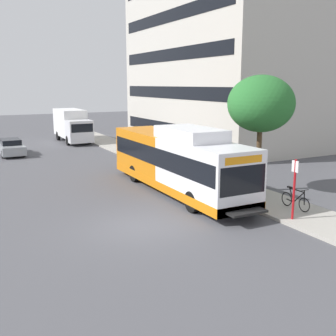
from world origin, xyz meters
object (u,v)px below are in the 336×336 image
Objects in this scene: transit_bus at (177,161)px; parked_car_far_lane at (11,147)px; bus_stop_sign_pole at (294,185)px; box_truck_background at (72,125)px; bicycle_parked at (295,200)px; street_tree_near_stop at (261,104)px.

transit_bus is 18.08m from parked_car_far_lane.
bus_stop_sign_pole is 28.94m from box_truck_background.
box_truck_background is (-1.87, 28.88, 0.09)m from bus_stop_sign_pole.
parked_car_far_lane is at bearing 109.76° from bus_stop_sign_pole.
box_truck_background reaches higher than parked_car_far_lane.
bicycle_parked is 28.04m from box_truck_background.
bus_stop_sign_pole is at bearing -138.77° from bicycle_parked.
transit_bus is 22.19m from box_truck_background.
street_tree_near_stop reaches higher than transit_bus.
parked_car_far_lane is at bearing 111.15° from transit_bus.
bicycle_parked is 0.25× the size of box_truck_background.
parked_car_far_lane is (-8.45, 23.52, -0.99)m from bus_stop_sign_pole.
bicycle_parked is at bearing -83.75° from box_truck_background.
street_tree_near_stop reaches higher than bicycle_parked.
bicycle_parked is (1.18, 1.04, -1.09)m from bus_stop_sign_pole.
box_truck_background is at bearing 96.25° from bicycle_parked.
bus_stop_sign_pole reaches higher than parked_car_far_lane.
street_tree_near_stop is at bearing -60.71° from parked_car_far_lane.
transit_bus is 5.39m from street_tree_near_stop.
bus_stop_sign_pole is 0.58× the size of parked_car_far_lane.
bus_stop_sign_pole is at bearing -113.39° from street_tree_near_stop.
transit_bus reaches higher than parked_car_far_lane.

